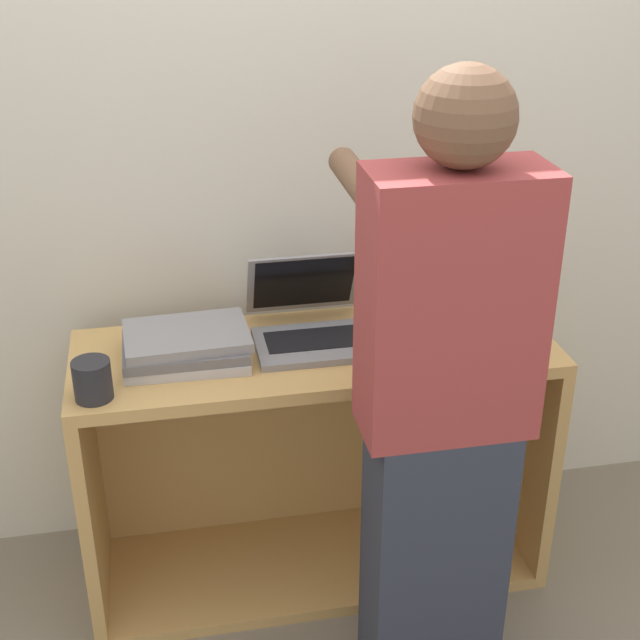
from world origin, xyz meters
The scene contains 8 objects.
ground_plane centered at (0.00, 0.00, 0.00)m, with size 12.00×12.00×0.00m, color #756B5B.
wall_back centered at (0.00, 0.58, 1.20)m, with size 8.00×0.05×2.40m.
cart centered at (0.00, 0.31, 0.39)m, with size 1.35×0.48×0.78m.
laptop_open centered at (0.00, 0.30, 0.83)m, with size 0.33×0.35×0.23m.
laptop_stack_left centered at (-0.36, 0.24, 0.82)m, with size 0.34×0.26×0.08m.
laptop_stack_right centered at (0.36, 0.24, 0.82)m, with size 0.35×0.26×0.08m.
person centered at (0.22, -0.22, 0.82)m, with size 0.40×0.53×1.64m.
mug centered at (-0.60, 0.08, 0.83)m, with size 0.10×0.10×0.10m.
Camera 1 is at (-0.41, -1.92, 1.95)m, focal length 50.00 mm.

